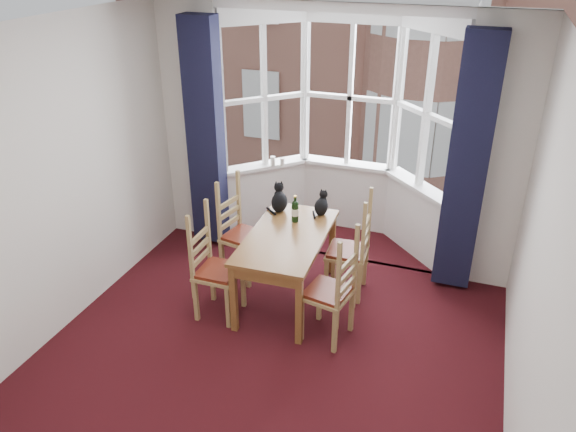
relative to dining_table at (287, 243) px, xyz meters
The scene contains 21 objects.
floor 1.39m from the dining_table, 83.35° to the right, with size 4.50×4.50×0.00m, color black.
ceiling 2.47m from the dining_table, 83.35° to the right, with size 4.50×4.50×0.00m, color white.
wall_left 2.34m from the dining_table, 146.70° to the right, with size 4.50×4.50×0.00m, color silver.
wall_right 2.58m from the dining_table, 29.66° to the right, with size 4.50×4.50×0.00m, color silver.
wall_back_pier_left 1.97m from the dining_table, 145.67° to the left, with size 0.70×0.12×2.80m, color silver.
wall_back_pier_right 2.20m from the dining_table, 29.88° to the left, with size 0.70×0.12×2.80m, color silver.
bay_window 1.71m from the dining_table, 84.70° to the left, with size 2.76×0.94×2.80m.
curtain_left 1.68m from the dining_table, 146.37° to the left, with size 0.38×0.22×2.60m, color black.
curtain_right 1.91m from the dining_table, 28.55° to the left, with size 0.38×0.22×2.60m, color black.
dining_table is the anchor object (origin of this frame).
chair_left_near 0.79m from the dining_table, 144.19° to the right, with size 0.40×0.42×0.92m.
chair_left_far 0.76m from the dining_table, 156.87° to the left, with size 0.47×0.49×0.92m.
chair_right_near 0.80m from the dining_table, 35.07° to the right, with size 0.47×0.49×0.92m.
chair_right_far 0.73m from the dining_table, 28.66° to the left, with size 0.42×0.44×0.92m.
cat_left 0.58m from the dining_table, 118.10° to the left, with size 0.24×0.27×0.32m.
cat_right 0.61m from the dining_table, 71.16° to the left, with size 0.15×0.20×0.27m.
wine_bottle 0.37m from the dining_table, 93.59° to the left, with size 0.07×0.07×0.29m.
candle_tall 1.56m from the dining_table, 116.09° to the left, with size 0.06×0.06×0.11m, color white.
candle_short 1.54m from the dining_table, 111.83° to the left, with size 0.06×0.06×0.10m, color white.
street 31.74m from the dining_table, 89.74° to the left, with size 80.00×80.00×0.00m, color #333335.
tenement_building 12.83m from the dining_table, 89.36° to the left, with size 18.40×7.80×15.20m.
Camera 1 is at (1.49, -3.30, 3.39)m, focal length 35.00 mm.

